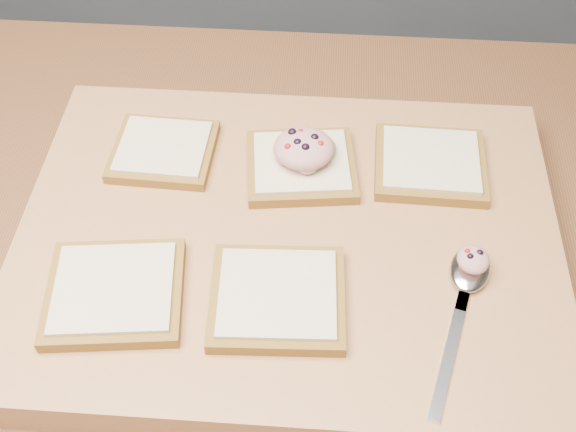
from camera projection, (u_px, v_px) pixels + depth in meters
name	position (u px, v px, depth m)	size (l,w,h in m)	color
island_counter	(275.00, 427.00, 1.12)	(2.00, 0.80, 0.90)	slate
cutting_board	(288.00, 244.00, 0.76)	(0.56, 0.42, 0.04)	tan
bread_far_left	(163.00, 150.00, 0.81)	(0.12, 0.11, 0.02)	brown
bread_far_center	(301.00, 166.00, 0.79)	(0.13, 0.12, 0.02)	brown
bread_far_right	(430.00, 164.00, 0.79)	(0.12, 0.11, 0.02)	brown
bread_near_left	(115.00, 292.00, 0.68)	(0.14, 0.13, 0.02)	brown
bread_near_center	(278.00, 297.00, 0.68)	(0.13, 0.12, 0.02)	brown
tuna_salad_dollop	(304.00, 148.00, 0.78)	(0.07, 0.06, 0.03)	tan
spoon	(467.00, 281.00, 0.69)	(0.08, 0.19, 0.01)	silver
spoon_salad	(473.00, 259.00, 0.69)	(0.03, 0.03, 0.02)	tan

